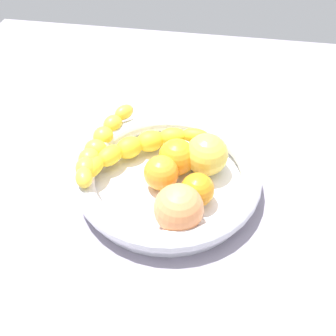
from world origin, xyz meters
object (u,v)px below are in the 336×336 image
object	(u,v)px
peach_blush	(179,208)
orange_front	(161,173)
fruit_bowl	(168,176)
banana_draped_left	(142,146)
orange_mid_left	(197,190)
apple_yellow	(207,155)
orange_mid_right	(177,157)
banana_draped_right	(99,146)

from	to	relation	value
peach_blush	orange_front	bearing A→B (deg)	-62.56
fruit_bowl	banana_draped_left	world-z (taller)	banana_draped_left
fruit_bowl	orange_mid_left	distance (cm)	6.98
apple_yellow	peach_blush	distance (cm)	13.20
fruit_bowl	orange_mid_right	world-z (taller)	orange_mid_right
banana_draped_right	orange_front	xyz separation A→B (cm)	(-12.08, 4.49, -0.29)
banana_draped_left	orange_mid_right	size ratio (longest dim) A/B	3.20
fruit_bowl	orange_front	size ratio (longest dim) A/B	5.36
orange_mid_right	apple_yellow	world-z (taller)	apple_yellow
fruit_bowl	banana_draped_left	xyz separation A→B (cm)	(5.62, -5.08, 1.69)
banana_draped_right	orange_front	world-z (taller)	same
orange_front	orange_mid_right	distance (cm)	4.49
banana_draped_left	orange_front	xyz separation A→B (cm)	(-4.67, 6.37, 0.28)
fruit_bowl	orange_front	world-z (taller)	orange_front
banana_draped_right	orange_mid_left	size ratio (longest dim) A/B	4.10
fruit_bowl	orange_mid_right	distance (cm)	3.67
orange_front	peach_blush	distance (cm)	8.97
orange_front	orange_mid_right	world-z (taller)	orange_mid_right
banana_draped_right	peach_blush	distance (cm)	20.41
orange_mid_right	apple_yellow	distance (cm)	5.15
orange_mid_left	peach_blush	size ratio (longest dim) A/B	0.73
banana_draped_left	orange_mid_right	distance (cm)	7.15
banana_draped_left	peach_blush	xyz separation A→B (cm)	(-8.78, 14.30, 1.13)
orange_mid_right	fruit_bowl	bearing A→B (deg)	67.78
orange_mid_left	peach_blush	bearing A→B (deg)	66.35
orange_front	apple_yellow	distance (cm)	8.67
apple_yellow	banana_draped_right	bearing A→B (deg)	1.34
apple_yellow	orange_mid_right	bearing A→B (deg)	10.69
banana_draped_right	orange_mid_right	xyz separation A→B (cm)	(-14.13, 0.50, -0.02)
orange_front	orange_mid_left	bearing A→B (deg)	157.52
banana_draped_left	banana_draped_right	world-z (taller)	banana_draped_right
orange_front	banana_draped_left	bearing A→B (deg)	-53.77
fruit_bowl	banana_draped_left	size ratio (longest dim) A/B	1.54
orange_front	banana_draped_right	bearing A→B (deg)	-20.37
apple_yellow	orange_front	bearing A→B (deg)	34.85
fruit_bowl	banana_draped_right	distance (cm)	13.61
orange_mid_left	banana_draped_left	bearing A→B (deg)	-39.16
fruit_bowl	orange_front	xyz separation A→B (cm)	(0.95, 1.29, 1.97)
orange_mid_right	peach_blush	size ratio (longest dim) A/B	0.84
banana_draped_left	orange_front	size ratio (longest dim) A/B	3.49
banana_draped_right	orange_mid_left	bearing A→B (deg)	158.89
fruit_bowl	banana_draped_left	bearing A→B (deg)	-42.15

